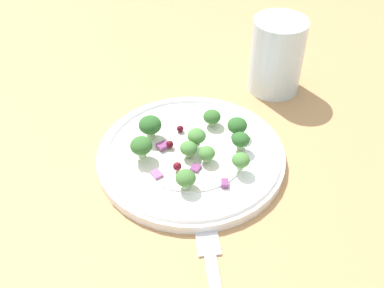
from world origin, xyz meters
TOP-DOWN VIEW (x-y plane):
  - ground_plane at (0.00, 0.00)cm, footprint 180.00×180.00cm
  - plate at (-0.20, -2.40)cm, footprint 23.09×23.09cm
  - dressing_pool at (-0.20, -2.40)cm, footprint 13.39×13.39cm
  - broccoli_floret_0 at (-0.06, -3.27)cm, footprint 2.23×2.23cm
  - broccoli_floret_1 at (-2.56, -2.74)cm, footprint 1.98×1.98cm
  - broccoli_floret_2 at (-0.60, -1.56)cm, footprint 2.06×2.06cm
  - broccoli_floret_3 at (2.60, 2.99)cm, footprint 2.64×2.64cm
  - broccoli_floret_4 at (-3.47, -7.31)cm, footprint 2.18×2.18cm
  - broccoli_floret_5 at (2.27, -7.62)cm, footprint 2.26×2.26cm
  - broccoli_floret_6 at (-4.35, 1.77)cm, footprint 2.28×2.28cm
  - broccoli_floret_7 at (-6.17, -4.82)cm, footprint 2.09×2.09cm
  - broccoli_floret_8 at (5.13, -0.03)cm, footprint 2.85×2.85cm
  - broccoli_floret_9 at (-1.16, -8.86)cm, footprint 2.50×2.50cm
  - cranberry_0 at (-1.75, 1.01)cm, footprint 1.00×1.00cm
  - cranberry_1 at (2.04, -0.69)cm, footprint 0.91×0.91cm
  - cranberry_2 at (3.73, -3.58)cm, footprint 0.87×0.87cm
  - onion_bit_0 at (-0.79, 3.26)cm, footprint 1.36×1.10cm
  - onion_bit_1 at (2.55, -0.24)cm, footprint 1.20×1.43cm
  - onion_bit_2 at (-6.74, -1.97)cm, footprint 1.34×1.30cm
  - onion_bit_3 at (-2.79, -0.90)cm, footprint 1.40×1.49cm
  - water_glass at (4.72, -21.60)cm, footprint 7.59×7.59cm

SIDE VIEW (x-z plane):
  - ground_plane at x=0.00cm, z-range -2.00..0.00cm
  - plate at x=-0.20cm, z-range 0.01..1.71cm
  - dressing_pool at x=-0.20cm, z-range 1.20..1.40cm
  - onion_bit_0 at x=-0.79cm, z-range 1.22..1.75cm
  - onion_bit_3 at x=-2.79cm, z-range 1.32..1.77cm
  - onion_bit_2 at x=-6.74cm, z-range 1.28..1.86cm
  - cranberry_2 at x=3.73cm, z-range 1.43..2.30cm
  - onion_bit_1 at x=2.55cm, z-range 1.69..2.08cm
  - cranberry_1 at x=2.04cm, z-range 1.55..2.46cm
  - cranberry_0 at x=-1.75cm, z-range 1.71..2.71cm
  - broccoli_floret_1 at x=-2.56cm, z-range 1.67..3.68cm
  - broccoli_floret_5 at x=2.27cm, z-range 1.57..3.86cm
  - broccoli_floret_2 at x=-0.60cm, z-range 1.69..3.77cm
  - broccoli_floret_6 at x=-4.35cm, z-range 1.67..3.98cm
  - broccoli_floret_9 at x=-1.16cm, z-range 1.58..4.10cm
  - broccoli_floret_4 at x=-3.47cm, z-range 1.83..4.04cm
  - broccoli_floret_7 at x=-6.17cm, z-range 1.96..4.07cm
  - broccoli_floret_0 at x=-0.06cm, z-range 2.20..4.46cm
  - broccoli_floret_8 at x=5.13cm, z-range 1.95..4.83cm
  - broccoli_floret_3 at x=2.60cm, z-range 2.07..4.74cm
  - water_glass at x=4.72cm, z-range 0.00..10.82cm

